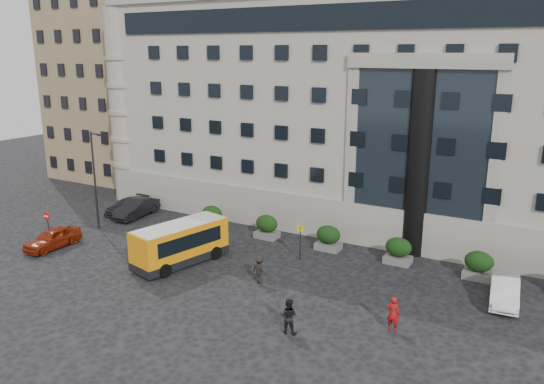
# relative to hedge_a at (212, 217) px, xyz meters

# --- Properties ---
(ground) EXTENTS (120.00, 120.00, 0.00)m
(ground) POSITION_rel_hedge_a_xyz_m (4.00, -7.80, -0.93)
(ground) COLOR black
(ground) RESTS_ON ground
(civic_building) EXTENTS (44.00, 24.00, 18.00)m
(civic_building) POSITION_rel_hedge_a_xyz_m (10.00, 14.20, 8.07)
(civic_building) COLOR #9F9C8D
(civic_building) RESTS_ON ground
(entrance_column) EXTENTS (1.80, 1.80, 13.00)m
(entrance_column) POSITION_rel_hedge_a_xyz_m (16.00, 2.50, 5.57)
(entrance_column) COLOR black
(entrance_column) RESTS_ON ground
(apartment_near) EXTENTS (14.00, 14.00, 20.00)m
(apartment_near) POSITION_rel_hedge_a_xyz_m (-20.00, 12.20, 9.07)
(apartment_near) COLOR olive
(apartment_near) RESTS_ON ground
(apartment_far) EXTENTS (13.00, 13.00, 22.00)m
(apartment_far) POSITION_rel_hedge_a_xyz_m (-23.00, 30.20, 10.07)
(apartment_far) COLOR #7A6347
(apartment_far) RESTS_ON ground
(hedge_a) EXTENTS (1.80, 1.26, 1.84)m
(hedge_a) POSITION_rel_hedge_a_xyz_m (0.00, 0.00, 0.00)
(hedge_a) COLOR #555553
(hedge_a) RESTS_ON ground
(hedge_b) EXTENTS (1.80, 1.26, 1.84)m
(hedge_b) POSITION_rel_hedge_a_xyz_m (5.20, 0.00, 0.00)
(hedge_b) COLOR #555553
(hedge_b) RESTS_ON ground
(hedge_c) EXTENTS (1.80, 1.26, 1.84)m
(hedge_c) POSITION_rel_hedge_a_xyz_m (10.40, 0.00, 0.00)
(hedge_c) COLOR #555553
(hedge_c) RESTS_ON ground
(hedge_d) EXTENTS (1.80, 1.26, 1.84)m
(hedge_d) POSITION_rel_hedge_a_xyz_m (15.60, 0.00, 0.00)
(hedge_d) COLOR #555553
(hedge_d) RESTS_ON ground
(hedge_e) EXTENTS (1.80, 1.26, 1.84)m
(hedge_e) POSITION_rel_hedge_a_xyz_m (20.80, 0.00, 0.00)
(hedge_e) COLOR #555553
(hedge_e) RESTS_ON ground
(street_lamp) EXTENTS (1.16, 0.18, 8.00)m
(street_lamp) POSITION_rel_hedge_a_xyz_m (-7.94, -4.80, 3.44)
(street_lamp) COLOR #262628
(street_lamp) RESTS_ON ground
(bus_stop_sign) EXTENTS (0.50, 0.08, 2.52)m
(bus_stop_sign) POSITION_rel_hedge_a_xyz_m (9.50, -2.80, 0.80)
(bus_stop_sign) COLOR #262628
(bus_stop_sign) RESTS_ON ground
(no_entry_sign) EXTENTS (0.64, 0.16, 2.32)m
(no_entry_sign) POSITION_rel_hedge_a_xyz_m (-9.00, -8.84, 0.72)
(no_entry_sign) COLOR #262628
(no_entry_sign) RESTS_ON ground
(minibus) EXTENTS (3.88, 7.11, 2.82)m
(minibus) POSITION_rel_hedge_a_xyz_m (2.65, -7.34, 0.63)
(minibus) COLOR orange
(minibus) RESTS_ON ground
(red_truck) EXTENTS (3.09, 5.85, 3.03)m
(red_truck) POSITION_rel_hedge_a_xyz_m (-13.02, 7.24, 0.62)
(red_truck) COLOR maroon
(red_truck) RESTS_ON ground
(parked_car_a) EXTENTS (1.77, 4.37, 1.49)m
(parked_car_a) POSITION_rel_hedge_a_xyz_m (-7.50, -9.67, -0.19)
(parked_car_a) COLOR maroon
(parked_car_a) RESTS_ON ground
(parked_car_b) EXTENTS (2.11, 4.94, 1.58)m
(parked_car_b) POSITION_rel_hedge_a_xyz_m (-7.50, -0.92, -0.14)
(parked_car_b) COLOR black
(parked_car_b) RESTS_ON ground
(parked_car_c) EXTENTS (2.00, 4.46, 1.27)m
(parked_car_c) POSITION_rel_hedge_a_xyz_m (-9.15, -0.45, -0.29)
(parked_car_c) COLOR black
(parked_car_c) RESTS_ON ground
(parked_car_d) EXTENTS (2.75, 5.15, 1.38)m
(parked_car_d) POSITION_rel_hedge_a_xyz_m (-13.00, 8.20, -0.24)
(parked_car_d) COLOR black
(parked_car_d) RESTS_ON ground
(white_taxi) EXTENTS (1.99, 4.51, 1.44)m
(white_taxi) POSITION_rel_hedge_a_xyz_m (22.67, -2.75, -0.21)
(white_taxi) COLOR white
(white_taxi) RESTS_ON ground
(pedestrian_a) EXTENTS (0.70, 0.46, 1.89)m
(pedestrian_a) POSITION_rel_hedge_a_xyz_m (18.00, -9.05, 0.02)
(pedestrian_a) COLOR #A41011
(pedestrian_a) RESTS_ON ground
(pedestrian_b) EXTENTS (1.05, 0.89, 1.90)m
(pedestrian_b) POSITION_rel_hedge_a_xyz_m (13.40, -11.96, 0.02)
(pedestrian_b) COLOR black
(pedestrian_b) RESTS_ON ground
(pedestrian_c) EXTENTS (1.27, 0.91, 1.78)m
(pedestrian_c) POSITION_rel_hedge_a_xyz_m (8.96, -7.40, -0.04)
(pedestrian_c) COLOR black
(pedestrian_c) RESTS_ON ground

